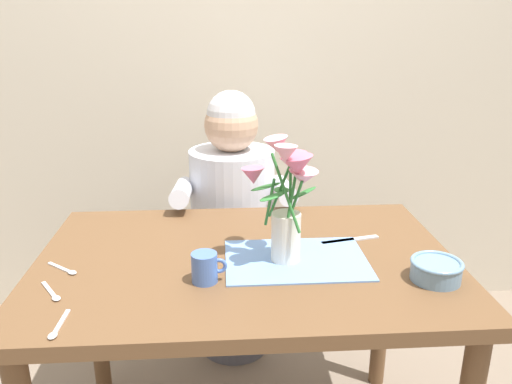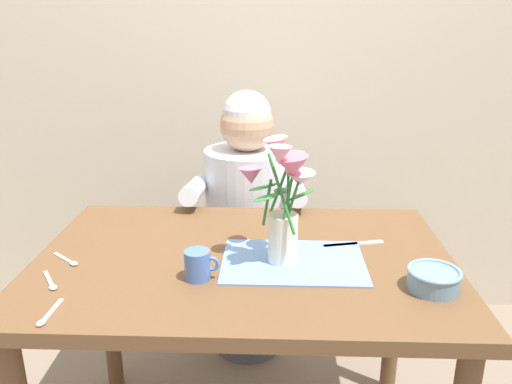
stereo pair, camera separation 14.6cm
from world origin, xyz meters
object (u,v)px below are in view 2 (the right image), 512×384
(seated_person, at_px, (247,229))
(ceramic_mug, at_px, (198,265))
(flower_vase, at_px, (284,195))
(ceramic_bowl, at_px, (434,279))
(dinner_knife, at_px, (353,244))

(seated_person, height_order, ceramic_mug, seated_person)
(flower_vase, height_order, ceramic_bowl, flower_vase)
(ceramic_bowl, height_order, dinner_knife, ceramic_bowl)
(seated_person, xyz_separation_m, flower_vase, (0.13, -0.65, 0.38))
(dinner_knife, bearing_deg, seated_person, 110.97)
(ceramic_mug, bearing_deg, seated_person, 83.33)
(dinner_knife, bearing_deg, flower_vase, -163.72)
(ceramic_bowl, bearing_deg, ceramic_mug, 176.89)
(seated_person, height_order, dinner_knife, seated_person)
(flower_vase, relative_size, dinner_knife, 1.85)
(flower_vase, distance_m, ceramic_mug, 0.29)
(seated_person, bearing_deg, dinner_knife, -58.47)
(ceramic_bowl, bearing_deg, flower_vase, 159.72)
(ceramic_bowl, relative_size, ceramic_mug, 1.46)
(ceramic_bowl, xyz_separation_m, ceramic_mug, (-0.60, 0.03, 0.01))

